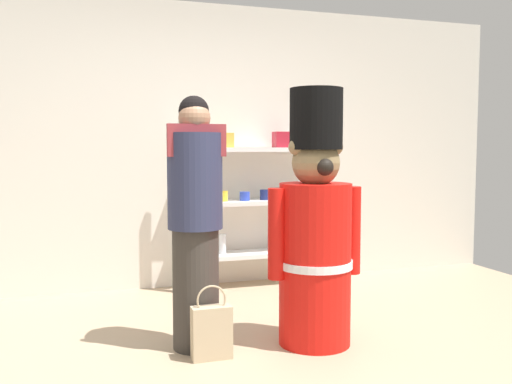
# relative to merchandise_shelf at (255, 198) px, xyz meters

# --- Properties ---
(ground_plane) EXTENTS (6.40, 6.40, 0.00)m
(ground_plane) POSITION_rel_merchandise_shelf_xyz_m (-0.61, -1.98, -0.82)
(ground_plane) COLOR tan
(back_wall) EXTENTS (6.40, 0.12, 2.60)m
(back_wall) POSITION_rel_merchandise_shelf_xyz_m (-0.61, 0.22, 0.48)
(back_wall) COLOR silver
(back_wall) RESTS_ON ground_plane
(merchandise_shelf) EXTENTS (1.28, 0.35, 1.62)m
(merchandise_shelf) POSITION_rel_merchandise_shelf_xyz_m (0.00, 0.00, 0.00)
(merchandise_shelf) COLOR white
(merchandise_shelf) RESTS_ON ground_plane
(teddy_bear_guard) EXTENTS (0.64, 0.49, 1.66)m
(teddy_bear_guard) POSITION_rel_merchandise_shelf_xyz_m (-0.10, -1.62, -0.09)
(teddy_bear_guard) COLOR red
(teddy_bear_guard) RESTS_ON ground_plane
(person_shopper) EXTENTS (0.36, 0.35, 1.61)m
(person_shopper) POSITION_rel_merchandise_shelf_xyz_m (-0.86, -1.47, 0.00)
(person_shopper) COLOR #38332D
(person_shopper) RESTS_ON ground_plane
(shopping_bag) EXTENTS (0.24, 0.10, 0.46)m
(shopping_bag) POSITION_rel_merchandise_shelf_xyz_m (-0.80, -1.68, -0.65)
(shopping_bag) COLOR #C1AD89
(shopping_bag) RESTS_ON ground_plane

